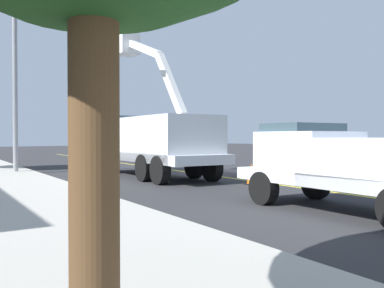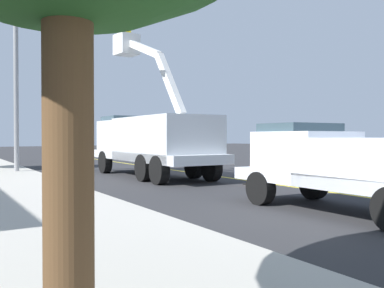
{
  "view_description": "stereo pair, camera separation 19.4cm",
  "coord_description": "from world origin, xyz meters",
  "px_view_note": "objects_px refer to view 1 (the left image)",
  "views": [
    {
      "loc": [
        -15.95,
        12.66,
        1.73
      ],
      "look_at": [
        -1.4,
        1.1,
        1.4
      ],
      "focal_mm": 40.15,
      "sensor_mm": 36.0,
      "label": 1
    },
    {
      "loc": [
        -16.06,
        12.51,
        1.73
      ],
      "look_at": [
        -1.4,
        1.1,
        1.4
      ],
      "focal_mm": 40.15,
      "sensor_mm": 36.0,
      "label": 2
    }
  ],
  "objects_px": {
    "service_pickup_truck": "(351,163)",
    "traffic_cone_mid_rear": "(153,163)",
    "passing_minivan": "(162,148)",
    "traffic_signal_mast": "(23,32)",
    "utility_bucket_truck": "(151,139)",
    "traffic_cone_mid_front": "(251,174)"
  },
  "relations": [
    {
      "from": "traffic_cone_mid_front",
      "to": "traffic_signal_mast",
      "type": "bearing_deg",
      "value": 35.04
    },
    {
      "from": "passing_minivan",
      "to": "traffic_signal_mast",
      "type": "relative_size",
      "value": 0.57
    },
    {
      "from": "traffic_cone_mid_rear",
      "to": "traffic_cone_mid_front",
      "type": "bearing_deg",
      "value": 173.01
    },
    {
      "from": "utility_bucket_truck",
      "to": "traffic_cone_mid_front",
      "type": "xyz_separation_m",
      "value": [
        -4.83,
        -1.12,
        -1.22
      ]
    },
    {
      "from": "passing_minivan",
      "to": "traffic_cone_mid_rear",
      "type": "distance_m",
      "value": 5.65
    },
    {
      "from": "service_pickup_truck",
      "to": "traffic_cone_mid_rear",
      "type": "distance_m",
      "value": 13.65
    },
    {
      "from": "traffic_cone_mid_rear",
      "to": "traffic_signal_mast",
      "type": "relative_size",
      "value": 0.09
    },
    {
      "from": "passing_minivan",
      "to": "traffic_signal_mast",
      "type": "height_order",
      "value": "traffic_signal_mast"
    },
    {
      "from": "service_pickup_truck",
      "to": "traffic_signal_mast",
      "type": "xyz_separation_m",
      "value": [
        13.18,
        3.19,
        4.98
      ]
    },
    {
      "from": "traffic_cone_mid_front",
      "to": "traffic_cone_mid_rear",
      "type": "xyz_separation_m",
      "value": [
        7.92,
        -0.97,
        -0.01
      ]
    },
    {
      "from": "utility_bucket_truck",
      "to": "traffic_signal_mast",
      "type": "relative_size",
      "value": 0.97
    },
    {
      "from": "traffic_cone_mid_front",
      "to": "traffic_signal_mast",
      "type": "relative_size",
      "value": 0.09
    },
    {
      "from": "service_pickup_truck",
      "to": "traffic_signal_mast",
      "type": "distance_m",
      "value": 14.44
    },
    {
      "from": "service_pickup_truck",
      "to": "traffic_cone_mid_rear",
      "type": "bearing_deg",
      "value": -14.0
    },
    {
      "from": "passing_minivan",
      "to": "traffic_cone_mid_front",
      "type": "relative_size",
      "value": 6.47
    },
    {
      "from": "traffic_signal_mast",
      "to": "traffic_cone_mid_rear",
      "type": "bearing_deg",
      "value": -89.55
    },
    {
      "from": "passing_minivan",
      "to": "service_pickup_truck",
      "type": "bearing_deg",
      "value": 158.72
    },
    {
      "from": "service_pickup_truck",
      "to": "passing_minivan",
      "type": "relative_size",
      "value": 1.16
    },
    {
      "from": "passing_minivan",
      "to": "traffic_signal_mast",
      "type": "bearing_deg",
      "value": 113.7
    },
    {
      "from": "utility_bucket_truck",
      "to": "traffic_cone_mid_front",
      "type": "bearing_deg",
      "value": -166.91
    },
    {
      "from": "utility_bucket_truck",
      "to": "service_pickup_truck",
      "type": "distance_m",
      "value": 10.23
    },
    {
      "from": "service_pickup_truck",
      "to": "traffic_cone_mid_rear",
      "type": "height_order",
      "value": "service_pickup_truck"
    }
  ]
}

